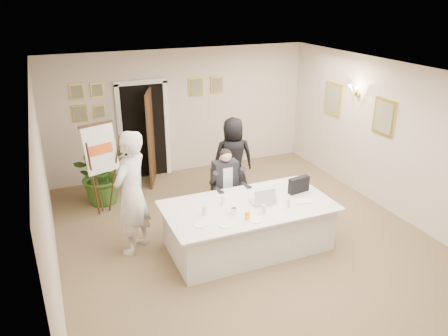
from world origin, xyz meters
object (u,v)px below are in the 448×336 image
paper_stack (303,201)px  laptop_bag (299,185)px  seated_man (226,186)px  laptop (262,194)px  standing_man (132,193)px  oj_glass (247,215)px  steel_jug (234,211)px  standing_woman (233,158)px  conference_table (248,226)px  flip_chart (101,174)px  potted_palm (102,173)px

paper_stack → laptop_bag: bearing=69.7°
seated_man → laptop: size_ratio=3.71×
seated_man → paper_stack: 1.47m
standing_man → oj_glass: (1.50, -1.06, -0.17)m
seated_man → standing_man: 1.81m
paper_stack → steel_jug: size_ratio=2.42×
seated_man → oj_glass: bearing=-102.7°
standing_woman → standing_man: bearing=40.7°
conference_table → oj_glass: oj_glass is taller
seated_man → laptop_bag: 1.31m
conference_table → standing_woman: size_ratio=1.63×
standing_man → paper_stack: standing_man is taller
oj_glass → laptop: bearing=42.9°
laptop_bag → paper_stack: size_ratio=1.45×
flip_chart → standing_woman: size_ratio=1.06×
laptop → potted_palm: bearing=131.0°
standing_man → laptop_bag: size_ratio=5.26×
flip_chart → potted_palm: size_ratio=1.42×
standing_woman → laptop_bag: (0.42, -1.79, 0.08)m
seated_man → steel_jug: (-0.37, -1.17, 0.13)m
standing_woman → paper_stack: (0.29, -2.14, -0.04)m
flip_chart → potted_palm: bearing=82.2°
standing_woman → paper_stack: bearing=109.7°
standing_man → conference_table: bearing=114.7°
laptop → oj_glass: laptop is taller
laptop_bag → steel_jug: size_ratio=3.51×
standing_man → potted_palm: (-0.21, 2.00, -0.40)m
standing_woman → laptop: bearing=91.9°
flip_chart → laptop_bag: flip_chart is taller
conference_table → seated_man: seated_man is taller
seated_man → steel_jug: size_ratio=12.72×
conference_table → laptop: (0.23, 0.01, 0.52)m
oj_glass → steel_jug: bearing=119.8°
flip_chart → standing_man: bearing=-79.1°
standing_man → laptop_bag: bearing=124.0°
seated_man → steel_jug: 1.24m
laptop → steel_jug: laptop is taller
potted_palm → paper_stack: bearing=-46.0°
standing_man → paper_stack: (2.58, -0.89, -0.23)m
conference_table → potted_palm: size_ratio=2.18×
standing_man → laptop: size_ratio=5.39×
seated_man → standing_woman: standing_woman is taller
standing_woman → laptop_bag: 1.84m
flip_chart → steel_jug: 2.85m
conference_table → paper_stack: bearing=-15.8°
flip_chart → paper_stack: (2.86, -2.36, -0.02)m
standing_woman → laptop: standing_woman is taller
laptop → oj_glass: 0.63m
oj_glass → standing_man: bearing=144.7°
potted_palm → paper_stack: size_ratio=4.66×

